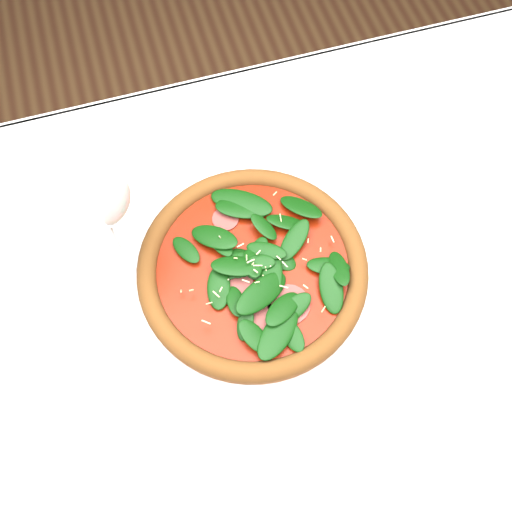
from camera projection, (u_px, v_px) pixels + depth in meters
name	position (u px, v px, depth m)	size (l,w,h in m)	color
ground	(254.00, 419.00, 1.40)	(6.00, 6.00, 0.00)	brown
dining_table	(253.00, 343.00, 0.81)	(1.21, 0.81, 0.75)	silver
plate	(253.00, 273.00, 0.74)	(0.34, 0.34, 0.01)	white
pizza	(253.00, 267.00, 0.72)	(0.34, 0.34, 0.04)	#995425
wine_glass	(91.00, 191.00, 0.62)	(0.09, 0.09, 0.21)	white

